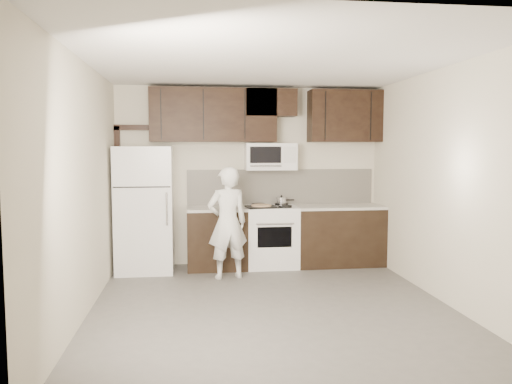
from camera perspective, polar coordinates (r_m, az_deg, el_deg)
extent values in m
plane|color=#555250|center=(5.72, 1.83, -13.09)|extent=(4.50, 4.50, 0.00)
plane|color=beige|center=(7.67, -0.80, 1.84)|extent=(4.00, 0.00, 4.00)
plane|color=white|center=(5.51, 1.92, 14.66)|extent=(4.50, 4.50, 0.00)
cube|color=black|center=(7.43, -4.48, -5.38)|extent=(0.87, 0.62, 0.87)
cube|color=black|center=(7.75, 9.41, -5.01)|extent=(1.32, 0.62, 0.87)
cube|color=beige|center=(7.37, -4.51, -1.90)|extent=(0.87, 0.64, 0.04)
cube|color=beige|center=(7.68, 9.46, -1.67)|extent=(1.32, 0.64, 0.04)
cube|color=white|center=(7.52, 1.76, -5.18)|extent=(0.76, 0.62, 0.89)
cube|color=white|center=(7.45, 1.77, -1.73)|extent=(0.76, 0.62, 0.02)
cube|color=black|center=(7.21, 2.14, -5.18)|extent=(0.50, 0.01, 0.30)
cylinder|color=silver|center=(7.14, 2.20, -3.65)|extent=(0.55, 0.02, 0.02)
cylinder|color=black|center=(7.27, 0.56, -1.70)|extent=(0.20, 0.20, 0.03)
cylinder|color=black|center=(7.33, 3.35, -1.65)|extent=(0.20, 0.20, 0.03)
cylinder|color=black|center=(7.57, 0.25, -1.43)|extent=(0.20, 0.20, 0.03)
cylinder|color=black|center=(7.62, 2.93, -1.39)|extent=(0.20, 0.20, 0.03)
cube|color=beige|center=(7.75, 2.89, 0.61)|extent=(2.90, 0.02, 0.54)
cube|color=black|center=(7.46, -4.90, 8.73)|extent=(1.85, 0.35, 0.78)
cube|color=black|center=(7.80, 10.10, 8.50)|extent=(1.10, 0.35, 0.78)
cube|color=black|center=(7.56, 1.64, 10.14)|extent=(0.76, 0.35, 0.40)
cube|color=white|center=(7.52, 1.64, 4.06)|extent=(0.76, 0.38, 0.40)
cube|color=black|center=(7.31, 1.10, 4.27)|extent=(0.46, 0.01, 0.24)
cube|color=silver|center=(7.37, 3.88, 4.27)|extent=(0.18, 0.01, 0.24)
cylinder|color=silver|center=(7.29, 1.13, 3.01)|extent=(0.46, 0.02, 0.02)
cube|color=white|center=(7.34, -12.59, -1.95)|extent=(0.80, 0.72, 1.80)
cube|color=black|center=(6.94, -12.92, 0.55)|extent=(0.77, 0.01, 0.02)
cylinder|color=silver|center=(6.92, -10.17, -1.91)|extent=(0.03, 0.03, 0.45)
cube|color=black|center=(7.69, -15.44, -0.58)|extent=(0.08, 0.08, 2.10)
cube|color=black|center=(7.63, -14.05, 7.16)|extent=(0.50, 0.08, 0.08)
cylinder|color=silver|center=(7.62, 2.93, -1.05)|extent=(0.16, 0.16, 0.12)
sphere|color=black|center=(7.61, 2.93, -0.49)|extent=(0.03, 0.03, 0.03)
cylinder|color=black|center=(7.63, 3.84, -0.91)|extent=(0.15, 0.03, 0.02)
cube|color=black|center=(7.29, 0.62, -1.71)|extent=(0.47, 0.38, 0.02)
cylinder|color=tan|center=(7.28, 0.62, -1.54)|extent=(0.33, 0.33, 0.02)
imported|color=white|center=(6.81, -3.28, -3.53)|extent=(0.63, 0.48, 1.53)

